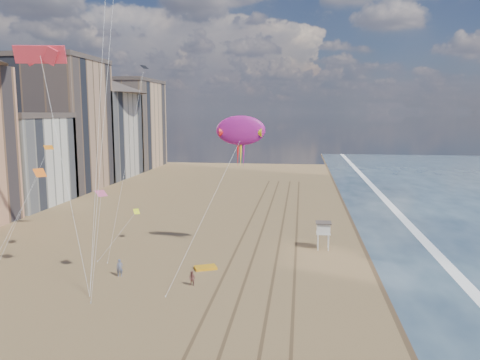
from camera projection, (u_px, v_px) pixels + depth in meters
The scene contains 10 objects.
wet_sand at pixel (389, 236), 65.07m from camera, with size 260.00×260.00×0.00m, color #42301E.
foam at pixel (420, 237), 64.53m from camera, with size 260.00×260.00×0.00m, color white.
tracks at pixel (266, 252), 57.39m from camera, with size 7.68×120.00×0.01m.
buildings at pixel (47, 129), 96.60m from camera, with size 34.72×131.35×29.00m.
lifeguard_stand at pixel (323, 228), 58.29m from camera, with size 1.93×1.93×3.48m.
grounded_kite at pixel (205, 268), 51.30m from camera, with size 2.36×1.50×0.27m, color orange.
show_kite at pixel (241, 131), 55.07m from camera, with size 5.16×7.94×20.80m.
kite_flyer_a at pixel (120, 268), 48.82m from camera, with size 0.67×0.44×1.85m, color slate.
kite_flyer_b at pixel (192, 279), 46.18m from camera, with size 0.73×0.57×1.50m, color brown.
small_kites at pixel (90, 156), 52.84m from camera, with size 9.93×18.25×19.50m.
Camera 1 is at (6.66, -25.46, 17.02)m, focal length 35.00 mm.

